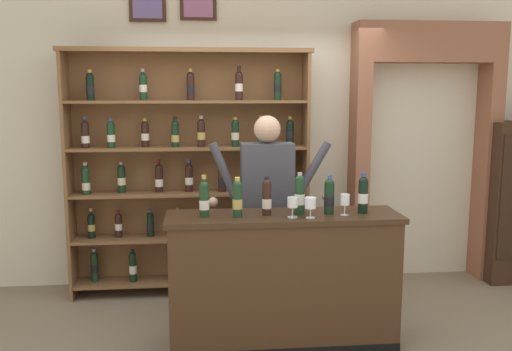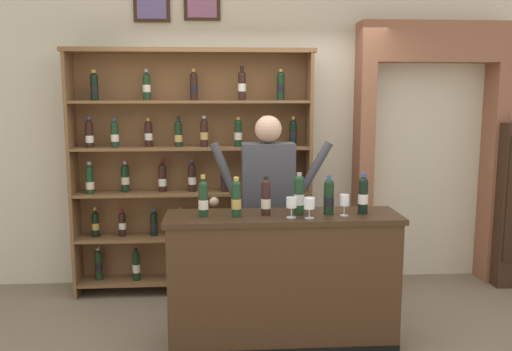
{
  "view_description": "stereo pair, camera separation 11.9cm",
  "coord_description": "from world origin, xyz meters",
  "px_view_note": "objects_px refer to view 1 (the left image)",
  "views": [
    {
      "loc": [
        -0.45,
        -3.88,
        1.92
      ],
      "look_at": [
        -0.05,
        0.21,
        1.28
      ],
      "focal_mm": 38.27,
      "sensor_mm": 36.0,
      "label": 1
    },
    {
      "loc": [
        -0.33,
        -3.89,
        1.92
      ],
      "look_at": [
        -0.05,
        0.21,
        1.28
      ],
      "focal_mm": 38.27,
      "sensor_mm": 36.0,
      "label": 2
    }
  ],
  "objects_px": {
    "tasting_bottle_super_tuscan": "(237,198)",
    "tasting_bottle_prosecco": "(363,194)",
    "tasting_bottle_riserva": "(300,194)",
    "tasting_bottle_brunello": "(267,197)",
    "tasting_bottle_bianco": "(329,196)",
    "tasting_counter": "(283,281)",
    "shopkeeper": "(267,195)",
    "tasting_bottle_chianti": "(204,198)",
    "wine_glass_spare": "(293,204)",
    "wine_glass_right": "(345,200)",
    "wine_shelf": "(190,168)",
    "wine_glass_center": "(311,203)"
  },
  "relations": [
    {
      "from": "tasting_bottle_prosecco",
      "to": "wine_glass_spare",
      "type": "relative_size",
      "value": 2.03
    },
    {
      "from": "tasting_bottle_riserva",
      "to": "tasting_bottle_bianco",
      "type": "distance_m",
      "value": 0.22
    },
    {
      "from": "tasting_bottle_chianti",
      "to": "tasting_bottle_riserva",
      "type": "distance_m",
      "value": 0.7
    },
    {
      "from": "tasting_bottle_bianco",
      "to": "wine_glass_right",
      "type": "xyz_separation_m",
      "value": [
        0.1,
        -0.06,
        -0.02
      ]
    },
    {
      "from": "shopkeeper",
      "to": "wine_glass_spare",
      "type": "relative_size",
      "value": 11.57
    },
    {
      "from": "tasting_bottle_bianco",
      "to": "tasting_bottle_prosecco",
      "type": "distance_m",
      "value": 0.26
    },
    {
      "from": "tasting_bottle_brunello",
      "to": "tasting_bottle_bianco",
      "type": "bearing_deg",
      "value": -0.35
    },
    {
      "from": "wine_shelf",
      "to": "tasting_bottle_super_tuscan",
      "type": "height_order",
      "value": "wine_shelf"
    },
    {
      "from": "tasting_bottle_chianti",
      "to": "wine_glass_spare",
      "type": "height_order",
      "value": "tasting_bottle_chianti"
    },
    {
      "from": "tasting_bottle_chianti",
      "to": "wine_glass_right",
      "type": "xyz_separation_m",
      "value": [
        1.02,
        -0.05,
        -0.02
      ]
    },
    {
      "from": "tasting_bottle_brunello",
      "to": "wine_glass_center",
      "type": "height_order",
      "value": "tasting_bottle_brunello"
    },
    {
      "from": "wine_glass_right",
      "to": "tasting_bottle_super_tuscan",
      "type": "bearing_deg",
      "value": 178.61
    },
    {
      "from": "tasting_counter",
      "to": "tasting_bottle_prosecco",
      "type": "bearing_deg",
      "value": -1.0
    },
    {
      "from": "tasting_bottle_super_tuscan",
      "to": "wine_glass_right",
      "type": "xyz_separation_m",
      "value": [
        0.78,
        -0.02,
        -0.03
      ]
    },
    {
      "from": "shopkeeper",
      "to": "wine_glass_center",
      "type": "distance_m",
      "value": 0.67
    },
    {
      "from": "shopkeeper",
      "to": "tasting_bottle_prosecco",
      "type": "xyz_separation_m",
      "value": [
        0.66,
        -0.5,
        0.09
      ]
    },
    {
      "from": "wine_glass_right",
      "to": "wine_glass_center",
      "type": "height_order",
      "value": "wine_glass_right"
    },
    {
      "from": "tasting_bottle_chianti",
      "to": "tasting_bottle_super_tuscan",
      "type": "bearing_deg",
      "value": -8.16
    },
    {
      "from": "tasting_counter",
      "to": "shopkeeper",
      "type": "distance_m",
      "value": 0.75
    },
    {
      "from": "tasting_bottle_super_tuscan",
      "to": "tasting_bottle_brunello",
      "type": "xyz_separation_m",
      "value": [
        0.22,
        0.04,
        -0.0
      ]
    },
    {
      "from": "shopkeeper",
      "to": "tasting_bottle_bianco",
      "type": "bearing_deg",
      "value": -51.47
    },
    {
      "from": "wine_shelf",
      "to": "tasting_bottle_prosecco",
      "type": "relative_size",
      "value": 7.6
    },
    {
      "from": "wine_shelf",
      "to": "tasting_bottle_bianco",
      "type": "relative_size",
      "value": 7.99
    },
    {
      "from": "tasting_counter",
      "to": "shopkeeper",
      "type": "xyz_separation_m",
      "value": [
        -0.06,
        0.49,
        0.57
      ]
    },
    {
      "from": "tasting_bottle_prosecco",
      "to": "wine_glass_spare",
      "type": "height_order",
      "value": "tasting_bottle_prosecco"
    },
    {
      "from": "shopkeeper",
      "to": "tasting_bottle_chianti",
      "type": "distance_m",
      "value": 0.73
    },
    {
      "from": "tasting_counter",
      "to": "tasting_bottle_chianti",
      "type": "height_order",
      "value": "tasting_bottle_chianti"
    },
    {
      "from": "tasting_bottle_super_tuscan",
      "to": "tasting_bottle_prosecco",
      "type": "bearing_deg",
      "value": 2.38
    },
    {
      "from": "wine_glass_spare",
      "to": "tasting_bottle_bianco",
      "type": "bearing_deg",
      "value": 17.99
    },
    {
      "from": "tasting_bottle_riserva",
      "to": "tasting_bottle_prosecco",
      "type": "height_order",
      "value": "tasting_bottle_riserva"
    },
    {
      "from": "shopkeeper",
      "to": "tasting_bottle_super_tuscan",
      "type": "relative_size",
      "value": 5.94
    },
    {
      "from": "wine_glass_right",
      "to": "wine_glass_center",
      "type": "bearing_deg",
      "value": -166.39
    },
    {
      "from": "tasting_bottle_bianco",
      "to": "tasting_bottle_riserva",
      "type": "bearing_deg",
      "value": 177.49
    },
    {
      "from": "tasting_bottle_bianco",
      "to": "tasting_bottle_brunello",
      "type": "bearing_deg",
      "value": 179.65
    },
    {
      "from": "tasting_bottle_prosecco",
      "to": "wine_glass_right",
      "type": "distance_m",
      "value": 0.17
    },
    {
      "from": "shopkeeper",
      "to": "wine_glass_spare",
      "type": "bearing_deg",
      "value": -79.35
    },
    {
      "from": "tasting_bottle_bianco",
      "to": "wine_glass_center",
      "type": "distance_m",
      "value": 0.21
    },
    {
      "from": "tasting_bottle_chianti",
      "to": "wine_glass_spare",
      "type": "relative_size",
      "value": 2.04
    },
    {
      "from": "tasting_bottle_chianti",
      "to": "tasting_bottle_prosecco",
      "type": "height_order",
      "value": "tasting_bottle_chianti"
    },
    {
      "from": "tasting_bottle_bianco",
      "to": "wine_glass_spare",
      "type": "distance_m",
      "value": 0.31
    },
    {
      "from": "tasting_bottle_bianco",
      "to": "shopkeeper",
      "type": "bearing_deg",
      "value": 128.53
    },
    {
      "from": "wine_shelf",
      "to": "tasting_counter",
      "type": "height_order",
      "value": "wine_shelf"
    },
    {
      "from": "wine_shelf",
      "to": "tasting_bottle_riserva",
      "type": "height_order",
      "value": "wine_shelf"
    },
    {
      "from": "wine_glass_center",
      "to": "wine_shelf",
      "type": "bearing_deg",
      "value": 123.09
    },
    {
      "from": "tasting_bottle_bianco",
      "to": "wine_glass_spare",
      "type": "bearing_deg",
      "value": -162.01
    },
    {
      "from": "tasting_bottle_chianti",
      "to": "tasting_bottle_super_tuscan",
      "type": "height_order",
      "value": "tasting_bottle_chianti"
    },
    {
      "from": "wine_glass_center",
      "to": "tasting_bottle_prosecco",
      "type": "bearing_deg",
      "value": 16.28
    },
    {
      "from": "tasting_bottle_brunello",
      "to": "tasting_bottle_prosecco",
      "type": "bearing_deg",
      "value": -0.22
    },
    {
      "from": "wine_glass_right",
      "to": "wine_glass_spare",
      "type": "xyz_separation_m",
      "value": [
        -0.39,
        -0.04,
        -0.01
      ]
    },
    {
      "from": "wine_shelf",
      "to": "tasting_bottle_super_tuscan",
      "type": "bearing_deg",
      "value": -73.88
    }
  ]
}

